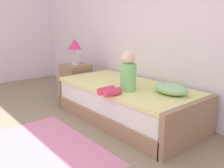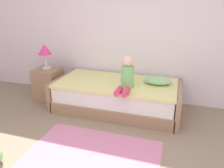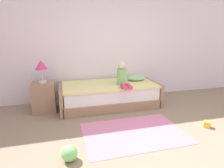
# 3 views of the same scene
# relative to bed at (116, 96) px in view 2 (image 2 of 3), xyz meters

# --- Properties ---
(wall_rear) EXTENTS (7.20, 0.10, 2.90)m
(wall_rear) POSITION_rel_bed_xyz_m (0.23, 0.60, 1.20)
(wall_rear) COLOR white
(wall_rear) RESTS_ON ground
(bed) EXTENTS (2.11, 1.00, 0.50)m
(bed) POSITION_rel_bed_xyz_m (0.00, 0.00, 0.00)
(bed) COLOR #997556
(bed) RESTS_ON ground
(nightstand) EXTENTS (0.44, 0.44, 0.60)m
(nightstand) POSITION_rel_bed_xyz_m (-1.35, 0.03, 0.05)
(nightstand) COLOR #997556
(nightstand) RESTS_ON ground
(table_lamp) EXTENTS (0.24, 0.24, 0.45)m
(table_lamp) POSITION_rel_bed_xyz_m (-1.35, 0.03, 0.69)
(table_lamp) COLOR silver
(table_lamp) RESTS_ON nightstand
(child_figure) EXTENTS (0.20, 0.51, 0.50)m
(child_figure) POSITION_rel_bed_xyz_m (0.23, -0.23, 0.46)
(child_figure) COLOR #7FC672
(child_figure) RESTS_ON bed
(pillow) EXTENTS (0.44, 0.30, 0.13)m
(pillow) POSITION_rel_bed_xyz_m (0.67, 0.10, 0.32)
(pillow) COLOR #99CC8C
(pillow) RESTS_ON bed
(area_rug) EXTENTS (1.60, 1.10, 0.01)m
(area_rug) POSITION_rel_bed_xyz_m (0.07, -1.30, -0.24)
(area_rug) COLOR pink
(area_rug) RESTS_ON ground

